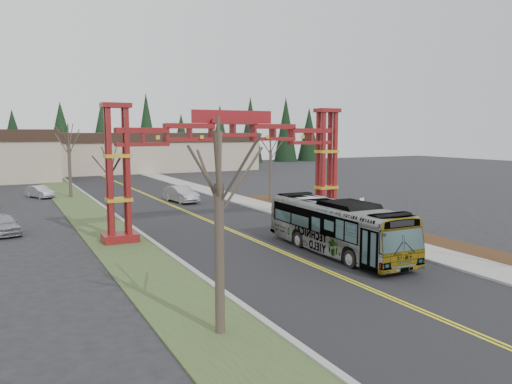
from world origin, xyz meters
TOP-DOWN VIEW (x-y plane):
  - ground at (0.00, 0.00)m, footprint 200.00×200.00m
  - road at (0.00, 25.00)m, footprint 12.00×110.00m
  - lane_line_left at (-0.12, 25.00)m, footprint 0.12×100.00m
  - lane_line_right at (0.12, 25.00)m, footprint 0.12×100.00m
  - curb_right at (6.15, 25.00)m, footprint 0.30×110.00m
  - sidewalk_right at (7.60, 25.00)m, footprint 2.60×110.00m
  - landscape_strip at (10.20, 10.00)m, footprint 2.60×50.00m
  - grass_median at (-8.00, 25.00)m, footprint 4.00×110.00m
  - curb_left at (-6.15, 25.00)m, footprint 0.30×110.00m
  - gateway_arch at (0.00, 18.00)m, footprint 18.20×1.60m
  - retail_building_east at (10.00, 79.95)m, footprint 38.00×20.30m
  - conifer_treeline at (0.25, 92.00)m, footprint 116.10×5.60m
  - transit_bus at (2.69, 9.34)m, footprint 2.83×11.44m
  - silver_sedan at (1.56, 34.22)m, footprint 2.48×5.24m
  - parked_car_near_a at (-14.69, 24.38)m, footprint 2.60×4.53m
  - parked_car_far_a at (-11.00, 44.47)m, footprint 2.97×4.26m
  - bare_tree_median_near at (-8.00, 1.52)m, footprint 3.42×3.42m
  - bare_tree_median_mid at (-8.00, 20.26)m, footprint 3.01×3.01m
  - bare_tree_median_far at (-8.00, 43.10)m, footprint 3.40×3.40m
  - bare_tree_right_far at (10.00, 30.69)m, footprint 2.89×2.89m
  - street_sign at (9.55, 15.53)m, footprint 0.48×0.16m
  - barrel_south at (9.18, 15.42)m, footprint 0.58×0.58m
  - barrel_mid at (9.31, 19.03)m, footprint 0.53×0.53m
  - barrel_north at (9.30, 22.76)m, footprint 0.59×0.59m

SIDE VIEW (x-z plane):
  - ground at x=0.00m, z-range 0.00..0.00m
  - road at x=0.00m, z-range 0.00..0.02m
  - lane_line_left at x=-0.12m, z-range 0.02..0.03m
  - lane_line_right at x=0.12m, z-range 0.02..0.03m
  - grass_median at x=-8.00m, z-range 0.00..0.08m
  - landscape_strip at x=10.20m, z-range 0.00..0.12m
  - curb_right at x=6.15m, z-range 0.00..0.15m
  - curb_left at x=-6.15m, z-range 0.00..0.15m
  - sidewalk_right at x=7.60m, z-range 0.01..0.15m
  - barrel_mid at x=9.31m, z-range 0.00..0.98m
  - barrel_south at x=9.18m, z-range 0.00..1.07m
  - barrel_north at x=9.30m, z-range 0.00..1.09m
  - parked_car_far_a at x=-11.00m, z-range 0.00..1.33m
  - parked_car_near_a at x=-14.69m, z-range 0.00..1.45m
  - silver_sedan at x=1.56m, z-range 0.00..1.66m
  - street_sign at x=9.55m, z-range 0.47..2.62m
  - transit_bus at x=2.69m, z-range 0.00..3.18m
  - retail_building_east at x=10.00m, z-range 0.01..7.01m
  - bare_tree_median_mid at x=-8.00m, z-range 1.42..8.28m
  - bare_tree_right_far at x=10.00m, z-range 1.64..8.81m
  - bare_tree_median_near at x=-8.00m, z-range 1.52..9.12m
  - bare_tree_median_far at x=-8.00m, z-range 1.72..9.71m
  - gateway_arch at x=0.00m, z-range 1.53..10.43m
  - conifer_treeline at x=0.25m, z-range -0.01..12.99m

